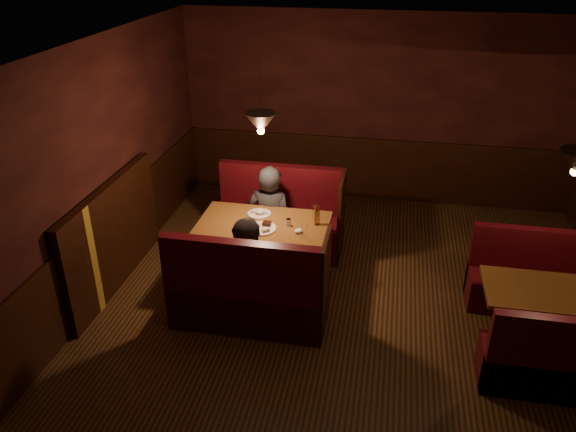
% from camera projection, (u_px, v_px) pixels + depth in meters
% --- Properties ---
extents(room, '(6.02, 7.02, 2.92)m').
position_uv_depth(room, '(331.00, 242.00, 5.74)').
color(room, '#362212').
rests_on(room, ground).
extents(main_table, '(1.54, 0.93, 1.08)m').
position_uv_depth(main_table, '(265.00, 237.00, 6.68)').
color(main_table, brown).
rests_on(main_table, ground).
extents(main_bench_far, '(1.69, 0.60, 1.15)m').
position_uv_depth(main_bench_far, '(281.00, 224.00, 7.56)').
color(main_bench_far, black).
rests_on(main_bench_far, ground).
extents(main_bench_near, '(1.69, 0.60, 1.15)m').
position_uv_depth(main_bench_near, '(248.00, 298.00, 6.04)').
color(main_bench_near, black).
rests_on(main_bench_near, ground).
extents(second_table, '(1.18, 0.76, 0.67)m').
position_uv_depth(second_table, '(541.00, 304.00, 5.72)').
color(second_table, brown).
rests_on(second_table, ground).
extents(second_bench_far, '(1.31, 0.49, 0.93)m').
position_uv_depth(second_bench_far, '(528.00, 283.00, 6.43)').
color(second_bench_far, black).
rests_on(second_bench_far, ground).
extents(second_bench_near, '(1.31, 0.49, 0.93)m').
position_uv_depth(second_bench_near, '(556.00, 367.00, 5.19)').
color(second_bench_near, black).
rests_on(second_bench_near, ground).
extents(diner_a, '(0.64, 0.46, 1.67)m').
position_uv_depth(diner_a, '(270.00, 202.00, 7.09)').
color(diner_a, '#252528').
rests_on(diner_a, ground).
extents(diner_b, '(0.87, 0.75, 1.54)m').
position_uv_depth(diner_b, '(251.00, 256.00, 6.03)').
color(diner_b, black).
rests_on(diner_b, ground).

